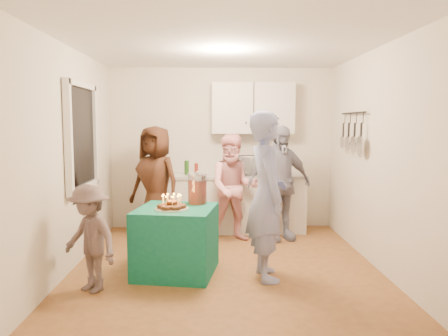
{
  "coord_description": "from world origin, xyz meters",
  "views": [
    {
      "loc": [
        -0.15,
        -5.13,
        1.72
      ],
      "look_at": [
        0.0,
        0.35,
        1.15
      ],
      "focal_mm": 35.0,
      "sensor_mm": 36.0,
      "label": 1
    }
  ],
  "objects_px": {
    "microwave": "(255,165)",
    "man_birthday": "(267,196)",
    "woman_back_right": "(279,183)",
    "punch_jar": "(197,190)",
    "woman_back_center": "(234,188)",
    "counter": "(234,204)",
    "child_near_left": "(90,238)",
    "party_table": "(176,241)",
    "woman_back_left": "(156,183)"
  },
  "relations": [
    {
      "from": "woman_back_center",
      "to": "woman_back_right",
      "type": "bearing_deg",
      "value": 2.01
    },
    {
      "from": "woman_back_center",
      "to": "woman_back_right",
      "type": "relative_size",
      "value": 0.93
    },
    {
      "from": "woman_back_left",
      "to": "child_near_left",
      "type": "distance_m",
      "value": 2.12
    },
    {
      "from": "man_birthday",
      "to": "woman_back_left",
      "type": "bearing_deg",
      "value": 33.8
    },
    {
      "from": "counter",
      "to": "microwave",
      "type": "distance_m",
      "value": 0.71
    },
    {
      "from": "counter",
      "to": "woman_back_left",
      "type": "distance_m",
      "value": 1.32
    },
    {
      "from": "microwave",
      "to": "woman_back_left",
      "type": "height_order",
      "value": "woman_back_left"
    },
    {
      "from": "child_near_left",
      "to": "party_table",
      "type": "bearing_deg",
      "value": 68.35
    },
    {
      "from": "microwave",
      "to": "man_birthday",
      "type": "distance_m",
      "value": 2.14
    },
    {
      "from": "party_table",
      "to": "punch_jar",
      "type": "relative_size",
      "value": 2.5
    },
    {
      "from": "microwave",
      "to": "man_birthday",
      "type": "bearing_deg",
      "value": -107.01
    },
    {
      "from": "man_birthday",
      "to": "child_near_left",
      "type": "bearing_deg",
      "value": 94.47
    },
    {
      "from": "microwave",
      "to": "child_near_left",
      "type": "distance_m",
      "value": 3.17
    },
    {
      "from": "woman_back_right",
      "to": "child_near_left",
      "type": "xyz_separation_m",
      "value": [
        -2.23,
        -1.93,
        -0.29
      ]
    },
    {
      "from": "child_near_left",
      "to": "woman_back_left",
      "type": "bearing_deg",
      "value": 115.25
    },
    {
      "from": "punch_jar",
      "to": "child_near_left",
      "type": "distance_m",
      "value": 1.37
    },
    {
      "from": "microwave",
      "to": "man_birthday",
      "type": "height_order",
      "value": "man_birthday"
    },
    {
      "from": "woman_back_left",
      "to": "woman_back_right",
      "type": "xyz_separation_m",
      "value": [
        1.82,
        -0.13,
        0.01
      ]
    },
    {
      "from": "party_table",
      "to": "counter",
      "type": "bearing_deg",
      "value": 68.67
    },
    {
      "from": "punch_jar",
      "to": "woman_back_center",
      "type": "xyz_separation_m",
      "value": [
        0.49,
        1.12,
        -0.15
      ]
    },
    {
      "from": "woman_back_right",
      "to": "woman_back_left",
      "type": "bearing_deg",
      "value": 158.76
    },
    {
      "from": "counter",
      "to": "woman_back_right",
      "type": "bearing_deg",
      "value": -40.59
    },
    {
      "from": "man_birthday",
      "to": "punch_jar",
      "type": "bearing_deg",
      "value": 55.14
    },
    {
      "from": "microwave",
      "to": "party_table",
      "type": "relative_size",
      "value": 0.62
    },
    {
      "from": "counter",
      "to": "party_table",
      "type": "xyz_separation_m",
      "value": [
        -0.76,
        -1.95,
        -0.05
      ]
    },
    {
      "from": "man_birthday",
      "to": "child_near_left",
      "type": "distance_m",
      "value": 1.91
    },
    {
      "from": "punch_jar",
      "to": "woman_back_right",
      "type": "relative_size",
      "value": 0.2
    },
    {
      "from": "woman_back_right",
      "to": "punch_jar",
      "type": "bearing_deg",
      "value": -152.03
    },
    {
      "from": "woman_back_center",
      "to": "woman_back_right",
      "type": "height_order",
      "value": "woman_back_right"
    },
    {
      "from": "party_table",
      "to": "woman_back_left",
      "type": "bearing_deg",
      "value": 105.41
    },
    {
      "from": "party_table",
      "to": "child_near_left",
      "type": "height_order",
      "value": "child_near_left"
    },
    {
      "from": "woman_back_left",
      "to": "party_table",
      "type": "bearing_deg",
      "value": -44.34
    },
    {
      "from": "counter",
      "to": "woman_back_center",
      "type": "distance_m",
      "value": 0.69
    },
    {
      "from": "woman_back_right",
      "to": "man_birthday",
      "type": "bearing_deg",
      "value": -120.74
    },
    {
      "from": "party_table",
      "to": "woman_back_center",
      "type": "xyz_separation_m",
      "value": [
        0.73,
        1.37,
        0.4
      ]
    },
    {
      "from": "woman_back_center",
      "to": "punch_jar",
      "type": "bearing_deg",
      "value": -115.7
    },
    {
      "from": "microwave",
      "to": "woman_back_center",
      "type": "bearing_deg",
      "value": -136.7
    },
    {
      "from": "woman_back_right",
      "to": "child_near_left",
      "type": "height_order",
      "value": "woman_back_right"
    },
    {
      "from": "microwave",
      "to": "counter",
      "type": "bearing_deg",
      "value": 165.26
    },
    {
      "from": "punch_jar",
      "to": "microwave",
      "type": "bearing_deg",
      "value": 63.26
    },
    {
      "from": "party_table",
      "to": "woman_back_left",
      "type": "distance_m",
      "value": 1.66
    },
    {
      "from": "microwave",
      "to": "woman_back_left",
      "type": "xyz_separation_m",
      "value": [
        -1.52,
        -0.41,
        -0.22
      ]
    },
    {
      "from": "counter",
      "to": "punch_jar",
      "type": "height_order",
      "value": "punch_jar"
    },
    {
      "from": "woman_back_center",
      "to": "child_near_left",
      "type": "xyz_separation_m",
      "value": [
        -1.56,
        -1.88,
        -0.23
      ]
    },
    {
      "from": "counter",
      "to": "microwave",
      "type": "bearing_deg",
      "value": 0.0
    },
    {
      "from": "punch_jar",
      "to": "woman_back_center",
      "type": "relative_size",
      "value": 0.22
    },
    {
      "from": "microwave",
      "to": "woman_back_left",
      "type": "distance_m",
      "value": 1.59
    },
    {
      "from": "party_table",
      "to": "man_birthday",
      "type": "distance_m",
      "value": 1.16
    },
    {
      "from": "party_table",
      "to": "microwave",
      "type": "bearing_deg",
      "value": 60.74
    },
    {
      "from": "woman_back_center",
      "to": "child_near_left",
      "type": "distance_m",
      "value": 2.46
    }
  ]
}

